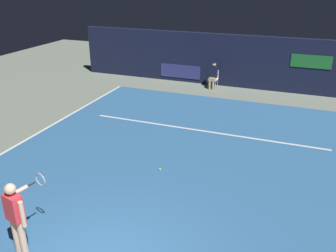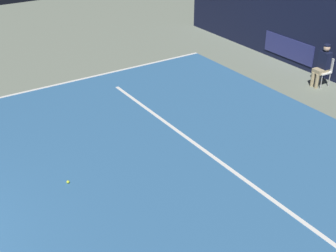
# 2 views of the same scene
# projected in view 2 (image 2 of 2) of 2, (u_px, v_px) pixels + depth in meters

# --- Properties ---
(ground_plane) EXTENTS (33.88, 33.88, 0.00)m
(ground_plane) POSITION_uv_depth(u_px,v_px,m) (123.00, 177.00, 9.87)
(ground_plane) COLOR gray
(court_surface) EXTENTS (11.18, 12.09, 0.01)m
(court_surface) POSITION_uv_depth(u_px,v_px,m) (123.00, 176.00, 9.87)
(court_surface) COLOR #336699
(court_surface) RESTS_ON ground
(line_sideline_right) EXTENTS (0.10, 12.09, 0.01)m
(line_sideline_right) POSITION_uv_depth(u_px,v_px,m) (37.00, 89.00, 13.94)
(line_sideline_right) COLOR white
(line_sideline_right) RESTS_ON court_surface
(line_service) EXTENTS (8.72, 0.10, 0.01)m
(line_service) POSITION_uv_depth(u_px,v_px,m) (201.00, 148.00, 10.88)
(line_service) COLOR white
(line_service) RESTS_ON court_surface
(line_judge_on_chair) EXTENTS (0.46, 0.55, 1.32)m
(line_judge_on_chair) POSITION_uv_depth(u_px,v_px,m) (323.00, 65.00, 13.90)
(line_judge_on_chair) COLOR white
(line_judge_on_chair) RESTS_ON ground
(tennis_ball) EXTENTS (0.07, 0.07, 0.07)m
(tennis_ball) POSITION_uv_depth(u_px,v_px,m) (68.00, 182.00, 9.62)
(tennis_ball) COLOR #CCE033
(tennis_ball) RESTS_ON court_surface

